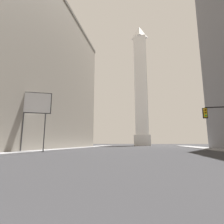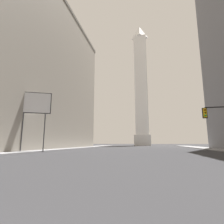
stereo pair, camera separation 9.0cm
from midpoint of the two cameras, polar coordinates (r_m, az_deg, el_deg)
sidewalk_left at (r=36.97m, az=-20.33°, el=-11.51°), size 5.00×105.12×0.15m
building_left at (r=51.20m, az=-31.75°, el=11.83°), size 28.32×58.21×38.34m
obelisk at (r=92.42m, az=9.51°, el=8.69°), size 7.92×7.92×64.13m
billboard_sign at (r=31.95m, az=-23.67°, el=2.23°), size 4.61×2.25×9.85m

